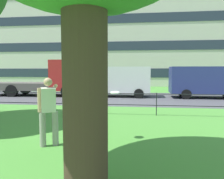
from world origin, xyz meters
name	(u,v)px	position (x,y,z in m)	size (l,w,h in m)	color
street_strip	(79,97)	(0.00, 16.78, 0.00)	(80.00, 7.82, 0.01)	#4C4C51
park_fence	(44,98)	(0.00, 10.69, 0.68)	(31.17, 0.04, 1.00)	black
person_thrower	(49,109)	(2.12, 6.30, 0.97)	(0.47, 0.87, 1.79)	gray
frisbee	(115,92)	(3.77, 7.07, 1.35)	(0.30, 0.30, 0.06)	white
flatbed_truck_far_right	(49,80)	(-2.65, 17.52, 1.22)	(7.37, 2.64, 2.75)	#B22323
panel_van_left	(116,80)	(2.68, 17.57, 1.27)	(5.02, 2.13, 2.24)	white
panel_van_right	(206,80)	(9.13, 17.50, 1.27)	(5.03, 2.16, 2.24)	navy
apartment_building_background	(106,38)	(-0.80, 34.53, 6.78)	(36.69, 12.41, 13.54)	beige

